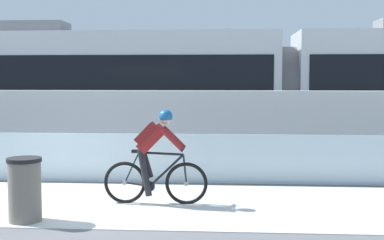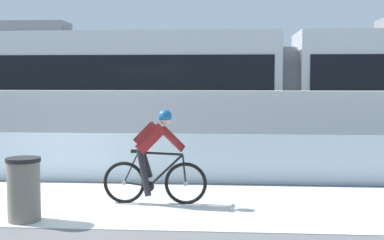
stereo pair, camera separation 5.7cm
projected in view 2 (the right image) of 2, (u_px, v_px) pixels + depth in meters
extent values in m
plane|color=slate|center=(48.00, 202.00, 9.14)|extent=(200.00, 200.00, 0.00)
cube|color=silver|center=(48.00, 202.00, 9.14)|extent=(32.00, 3.20, 0.01)
cube|color=silver|center=(78.00, 157.00, 10.94)|extent=(32.00, 0.05, 1.01)
cube|color=silver|center=(99.00, 129.00, 12.69)|extent=(32.00, 0.36, 1.84)
cube|color=#595654|center=(121.00, 152.00, 15.23)|extent=(32.00, 0.08, 0.01)
cube|color=#595654|center=(131.00, 146.00, 16.66)|extent=(32.00, 0.08, 0.01)
cube|color=silver|center=(94.00, 86.00, 15.87)|extent=(11.00, 2.50, 3.10)
cube|color=black|center=(93.00, 74.00, 15.84)|extent=(10.56, 2.54, 1.04)
cube|color=orange|center=(94.00, 131.00, 15.98)|extent=(10.78, 2.53, 0.28)
cube|color=slate|center=(28.00, 28.00, 15.88)|extent=(2.40, 1.10, 0.36)
cube|color=#232326|center=(211.00, 138.00, 15.73)|extent=(1.40, 1.88, 0.20)
cylinder|color=black|center=(210.00, 143.00, 15.02)|extent=(0.60, 0.10, 0.60)
cylinder|color=black|center=(212.00, 137.00, 16.45)|extent=(0.60, 0.10, 0.60)
cube|color=#232326|center=(364.00, 139.00, 15.40)|extent=(1.40, 1.88, 0.20)
cylinder|color=black|center=(370.00, 144.00, 14.69)|extent=(0.60, 0.10, 0.60)
cylinder|color=black|center=(358.00, 139.00, 16.11)|extent=(0.60, 0.10, 0.60)
cylinder|color=#59595B|center=(287.00, 86.00, 15.44)|extent=(0.60, 2.30, 2.30)
torus|color=black|center=(186.00, 183.00, 8.93)|extent=(0.72, 0.06, 0.72)
cylinder|color=#99999E|center=(186.00, 183.00, 8.93)|extent=(0.07, 0.10, 0.07)
torus|color=black|center=(124.00, 183.00, 9.01)|extent=(0.72, 0.06, 0.72)
cylinder|color=#99999E|center=(124.00, 183.00, 9.01)|extent=(0.07, 0.10, 0.07)
cylinder|color=black|center=(166.00, 171.00, 8.94)|extent=(0.60, 0.04, 0.58)
cylinder|color=black|center=(144.00, 169.00, 8.97)|extent=(0.22, 0.04, 0.59)
cylinder|color=black|center=(160.00, 154.00, 8.92)|extent=(0.76, 0.04, 0.07)
cylinder|color=black|center=(137.00, 184.00, 8.99)|extent=(0.43, 0.03, 0.09)
cylinder|color=black|center=(131.00, 168.00, 8.98)|extent=(0.27, 0.02, 0.53)
cylinder|color=black|center=(184.00, 169.00, 8.91)|extent=(0.08, 0.03, 0.49)
cube|color=black|center=(138.00, 151.00, 8.95)|extent=(0.24, 0.10, 0.05)
cylinder|color=black|center=(183.00, 149.00, 8.89)|extent=(0.03, 0.58, 0.03)
cylinder|color=#262628|center=(149.00, 186.00, 8.98)|extent=(0.18, 0.02, 0.18)
cube|color=maroon|center=(151.00, 139.00, 8.91)|extent=(0.50, 0.28, 0.51)
cube|color=maroon|center=(146.00, 133.00, 8.91)|extent=(0.38, 0.30, 0.38)
sphere|color=beige|center=(165.00, 118.00, 8.87)|extent=(0.20, 0.20, 0.20)
sphere|color=#195999|center=(165.00, 116.00, 8.87)|extent=(0.23, 0.23, 0.23)
cylinder|color=maroon|center=(171.00, 139.00, 8.73)|extent=(0.41, 0.08, 0.41)
cylinder|color=maroon|center=(173.00, 137.00, 9.05)|extent=(0.41, 0.08, 0.41)
cylinder|color=black|center=(144.00, 173.00, 8.88)|extent=(0.25, 0.11, 0.79)
cylinder|color=black|center=(146.00, 163.00, 9.05)|extent=(0.25, 0.11, 0.52)
cylinder|color=slate|center=(24.00, 192.00, 7.85)|extent=(0.48, 0.48, 0.90)
cylinder|color=black|center=(23.00, 160.00, 7.81)|extent=(0.51, 0.51, 0.06)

